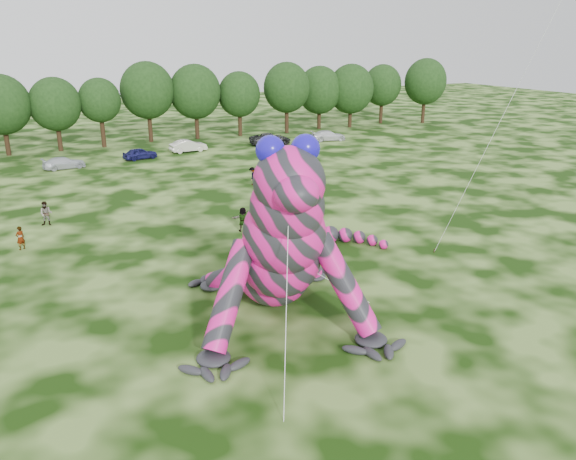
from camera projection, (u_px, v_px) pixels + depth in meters
The scene contains 23 objects.
ground at pixel (304, 378), 23.15m from camera, with size 240.00×240.00×0.00m, color #16330A.
inflatable_gecko at pixel (268, 212), 29.04m from camera, with size 16.08×19.10×9.55m, color #EA178A, non-canonical shape.
tree_7 at pixel (3, 115), 65.63m from camera, with size 6.68×6.01×9.48m, color black, non-canonical shape.
tree_8 at pixel (56, 115), 68.32m from camera, with size 6.14×5.53×8.94m, color black, non-canonical shape.
tree_9 at pixel (101, 113), 70.87m from camera, with size 5.27×4.74×8.68m, color black, non-canonical shape.
tree_10 at pixel (148, 102), 74.26m from camera, with size 7.09×6.38×10.50m, color black, non-canonical shape.
tree_11 at pixel (196, 102), 76.67m from camera, with size 7.01×6.31×10.07m, color black, non-canonical shape.
tree_12 at pixel (239, 104), 79.06m from camera, with size 5.99×5.39×8.97m, color black, non-canonical shape.
tree_13 at pixel (287, 98), 81.32m from camera, with size 6.83×6.15×10.13m, color black, non-canonical shape.
tree_14 at pixel (319, 98), 85.43m from camera, with size 6.82×6.14×9.40m, color black, non-canonical shape.
tree_15 at pixel (351, 96), 86.67m from camera, with size 7.17×6.45×9.63m, color black, non-canonical shape.
tree_16 at pixel (382, 94), 90.99m from camera, with size 6.26×5.63×9.37m, color black, non-canonical shape.
tree_17 at pixel (425, 91), 91.24m from camera, with size 6.98×6.28×10.30m, color black, non-canonical shape.
car_3 at pixel (64, 163), 60.03m from camera, with size 1.78×4.37×1.27m, color silver.
car_4 at pixel (140, 154), 64.76m from camera, with size 1.57×3.89×1.33m, color navy.
car_5 at pixel (188, 146), 68.93m from camera, with size 1.57×4.51×1.49m, color silver.
car_6 at pixel (270, 139), 73.58m from camera, with size 2.50×5.43×1.51m, color #242426.
car_7 at pixel (328, 136), 76.46m from camera, with size 1.94×4.77×1.38m, color silver.
spectator_2 at pixel (252, 176), 53.45m from camera, with size 1.10×0.63×1.70m, color gray.
spectator_1 at pixel (46, 214), 41.77m from camera, with size 0.90×0.70×1.85m, color gray.
spectator_0 at pixel (20, 238), 37.02m from camera, with size 0.59×0.39×1.61m, color gray.
spectator_3 at pixel (283, 165), 57.70m from camera, with size 1.03×0.43×1.76m, color gray.
spectator_5 at pixel (243, 219), 40.53m from camera, with size 1.67×0.53×1.80m, color gray.
Camera 1 is at (-9.35, -17.58, 13.32)m, focal length 35.00 mm.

